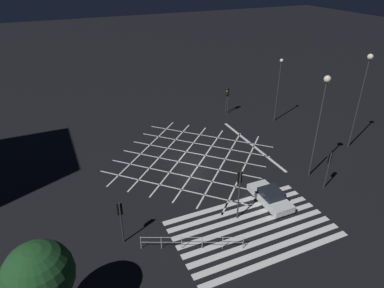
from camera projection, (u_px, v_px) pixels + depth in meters
ground_plane at (192, 158)px, 34.12m from camera, size 200.00×200.00×0.00m
road_markings at (229, 196)px, 28.65m from camera, size 17.70×23.30×0.01m
traffic_light_ne_cross at (227, 96)px, 43.28m from camera, size 0.36×0.39×3.26m
traffic_light_median_south at (239, 185)px, 24.92m from camera, size 0.36×0.39×4.19m
traffic_light_ne_main at (228, 95)px, 43.05m from camera, size 0.39×0.36×3.48m
traffic_light_sw_cross at (120, 214)px, 22.99m from camera, size 0.36×0.39×3.36m
traffic_light_se_cross at (328, 163)px, 28.67m from camera, size 0.36×0.39×3.45m
street_lamp_east at (364, 83)px, 32.99m from camera, size 0.56×0.56×9.80m
street_lamp_west at (279, 83)px, 39.85m from camera, size 0.40×0.40×7.65m
street_lamp_far at (322, 105)px, 28.25m from camera, size 0.58×0.58×9.41m
street_tree_near at (39, 275)px, 16.44m from camera, size 3.44×3.44×5.83m
waiting_car at (270, 197)px, 27.69m from camera, size 1.81×4.20×1.20m
pedestrian_railing at (192, 241)px, 23.16m from camera, size 6.41×2.88×1.05m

